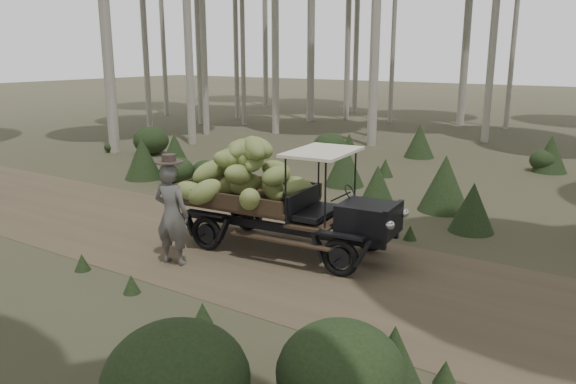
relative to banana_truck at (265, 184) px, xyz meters
name	(u,v)px	position (x,y,z in m)	size (l,w,h in m)	color
ground	(221,246)	(-0.70, -0.49, -1.22)	(120.00, 120.00, 0.00)	#473D2B
dirt_track	(221,246)	(-0.70, -0.49, -1.22)	(70.00, 4.00, 0.01)	brown
banana_truck	(265,184)	(0.00, 0.00, 0.00)	(4.40, 2.25, 2.18)	black
farmer	(172,213)	(-0.82, -1.62, -0.30)	(0.72, 0.55, 1.95)	#53504C
undergrowth	(244,214)	(-0.56, 0.05, -0.68)	(21.25, 23.76, 1.36)	#233319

